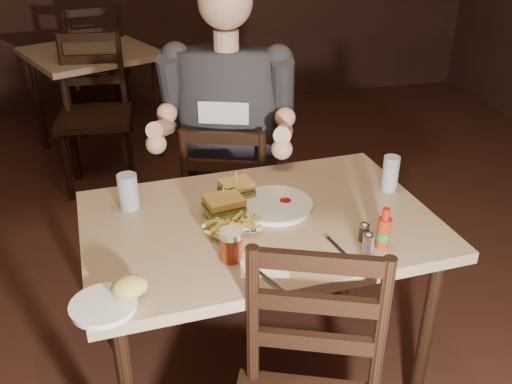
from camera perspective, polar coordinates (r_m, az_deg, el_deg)
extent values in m
cube|color=tan|center=(1.94, 0.34, -3.28)|extent=(1.23, 0.86, 0.04)
cylinder|color=black|center=(2.35, -14.15, -9.32)|extent=(0.05, 0.05, 0.73)
cylinder|color=black|center=(2.14, 16.52, -14.05)|extent=(0.05, 0.05, 0.73)
cylinder|color=black|center=(2.56, 9.11, -5.32)|extent=(0.05, 0.05, 0.73)
cube|color=tan|center=(4.21, -16.26, 13.18)|extent=(1.05, 1.05, 0.04)
cylinder|color=black|center=(3.94, -18.05, 5.97)|extent=(0.04, 0.04, 0.73)
cylinder|color=black|center=(4.52, -20.91, 8.29)|extent=(0.04, 0.04, 0.73)
cylinder|color=black|center=(4.17, -9.79, 8.15)|extent=(0.04, 0.04, 0.73)
cylinder|color=black|center=(4.72, -13.49, 10.17)|extent=(0.04, 0.04, 0.73)
cylinder|color=white|center=(2.00, 1.86, -1.40)|extent=(0.28, 0.28, 0.01)
ellipsoid|color=maroon|center=(2.01, 2.94, -0.85)|extent=(0.05, 0.05, 0.01)
cylinder|color=silver|center=(2.02, -12.65, 0.04)|extent=(0.07, 0.07, 0.13)
cylinder|color=silver|center=(2.14, 13.29, 1.78)|extent=(0.06, 0.06, 0.14)
cube|color=white|center=(1.71, 0.77, -7.27)|extent=(0.16, 0.15, 0.00)
cube|color=silver|center=(1.65, 1.14, -8.69)|extent=(0.09, 0.18, 0.00)
cube|color=silver|center=(1.78, 8.43, -5.81)|extent=(0.04, 0.16, 0.01)
cylinder|color=white|center=(1.60, -15.00, -11.03)|extent=(0.19, 0.19, 0.01)
ellipsoid|color=tan|center=(1.60, -12.53, -9.19)|extent=(0.10, 0.09, 0.06)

